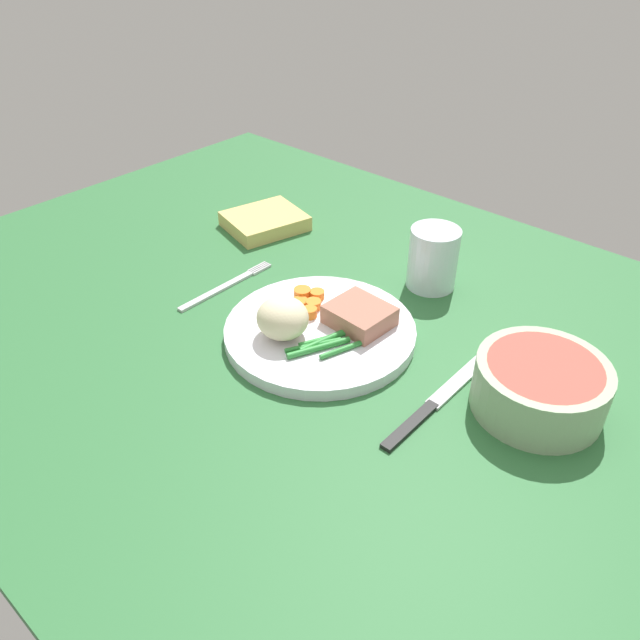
{
  "coord_description": "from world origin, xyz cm",
  "views": [
    {
      "loc": [
        46.42,
        -48.99,
        50.05
      ],
      "look_at": [
        3.94,
        -1.67,
        4.6
      ],
      "focal_mm": 35.09,
      "sensor_mm": 36.0,
      "label": 1
    }
  ],
  "objects_px": {
    "dinner_plate": "(320,332)",
    "meat_portion": "(360,315)",
    "water_glass": "(433,262)",
    "salad_bowl": "(540,384)",
    "fork": "(226,286)",
    "knife": "(437,401)",
    "napkin": "(265,221)"
  },
  "relations": [
    {
      "from": "dinner_plate",
      "to": "meat_portion",
      "type": "bearing_deg",
      "value": 49.4
    },
    {
      "from": "water_glass",
      "to": "salad_bowl",
      "type": "bearing_deg",
      "value": -30.65
    },
    {
      "from": "fork",
      "to": "salad_bowl",
      "type": "xyz_separation_m",
      "value": [
        0.44,
        0.06,
        0.03
      ]
    },
    {
      "from": "fork",
      "to": "water_glass",
      "type": "distance_m",
      "value": 0.29
    },
    {
      "from": "dinner_plate",
      "to": "water_glass",
      "type": "bearing_deg",
      "value": 79.95
    },
    {
      "from": "dinner_plate",
      "to": "fork",
      "type": "xyz_separation_m",
      "value": [
        -0.18,
        -0.0,
        -0.01
      ]
    },
    {
      "from": "dinner_plate",
      "to": "water_glass",
      "type": "xyz_separation_m",
      "value": [
        0.03,
        0.2,
        0.03
      ]
    },
    {
      "from": "knife",
      "to": "salad_bowl",
      "type": "relative_size",
      "value": 1.44
    },
    {
      "from": "knife",
      "to": "salad_bowl",
      "type": "height_order",
      "value": "salad_bowl"
    },
    {
      "from": "meat_portion",
      "to": "water_glass",
      "type": "distance_m",
      "value": 0.16
    },
    {
      "from": "fork",
      "to": "napkin",
      "type": "height_order",
      "value": "napkin"
    },
    {
      "from": "meat_portion",
      "to": "dinner_plate",
      "type": "bearing_deg",
      "value": -130.6
    },
    {
      "from": "dinner_plate",
      "to": "fork",
      "type": "relative_size",
      "value": 1.46
    },
    {
      "from": "meat_portion",
      "to": "water_glass",
      "type": "xyz_separation_m",
      "value": [
        0.0,
        0.16,
        0.01
      ]
    },
    {
      "from": "meat_portion",
      "to": "napkin",
      "type": "xyz_separation_m",
      "value": [
        -0.3,
        0.13,
        -0.02
      ]
    },
    {
      "from": "meat_portion",
      "to": "napkin",
      "type": "bearing_deg",
      "value": 157.5
    },
    {
      "from": "fork",
      "to": "dinner_plate",
      "type": "bearing_deg",
      "value": 3.51
    },
    {
      "from": "fork",
      "to": "salad_bowl",
      "type": "distance_m",
      "value": 0.45
    },
    {
      "from": "salad_bowl",
      "to": "napkin",
      "type": "distance_m",
      "value": 0.54
    },
    {
      "from": "meat_portion",
      "to": "fork",
      "type": "height_order",
      "value": "meat_portion"
    },
    {
      "from": "meat_portion",
      "to": "knife",
      "type": "height_order",
      "value": "meat_portion"
    },
    {
      "from": "water_glass",
      "to": "napkin",
      "type": "height_order",
      "value": "water_glass"
    },
    {
      "from": "fork",
      "to": "knife",
      "type": "relative_size",
      "value": 0.81
    },
    {
      "from": "knife",
      "to": "napkin",
      "type": "height_order",
      "value": "napkin"
    },
    {
      "from": "knife",
      "to": "water_glass",
      "type": "height_order",
      "value": "water_glass"
    },
    {
      "from": "dinner_plate",
      "to": "knife",
      "type": "xyz_separation_m",
      "value": [
        0.18,
        -0.0,
        -0.01
      ]
    },
    {
      "from": "water_glass",
      "to": "knife",
      "type": "bearing_deg",
      "value": -54.39
    },
    {
      "from": "meat_portion",
      "to": "fork",
      "type": "relative_size",
      "value": 0.45
    },
    {
      "from": "napkin",
      "to": "meat_portion",
      "type": "bearing_deg",
      "value": -22.5
    },
    {
      "from": "dinner_plate",
      "to": "fork",
      "type": "bearing_deg",
      "value": -179.17
    },
    {
      "from": "water_glass",
      "to": "salad_bowl",
      "type": "height_order",
      "value": "water_glass"
    },
    {
      "from": "fork",
      "to": "napkin",
      "type": "xyz_separation_m",
      "value": [
        -0.09,
        0.17,
        0.01
      ]
    }
  ]
}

